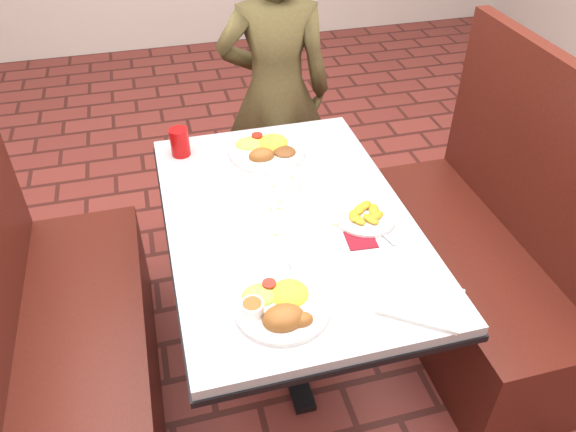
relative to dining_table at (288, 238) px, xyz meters
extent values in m
plane|color=maroon|center=(0.00, 0.00, -0.65)|extent=(7.00, 7.00, 0.00)
cube|color=#A5A7A9|center=(0.00, 0.00, 0.08)|extent=(0.80, 1.20, 0.03)
cube|color=black|center=(0.00, 0.00, 0.05)|extent=(0.81, 1.21, 0.02)
cylinder|color=black|center=(0.00, 0.00, -0.30)|extent=(0.10, 0.10, 0.69)
cube|color=black|center=(0.00, 0.00, -0.64)|extent=(0.55, 0.08, 0.03)
cube|color=black|center=(0.00, 0.00, -0.64)|extent=(0.08, 0.55, 0.03)
cube|color=#4C1911|center=(-0.75, 0.00, -0.43)|extent=(0.45, 1.20, 0.45)
cube|color=#4C1911|center=(0.75, 0.00, -0.43)|extent=(0.45, 1.20, 0.45)
cube|color=#4C1911|center=(0.97, 0.00, 0.05)|extent=(0.06, 1.20, 0.95)
imported|color=brown|center=(0.19, 0.93, 0.07)|extent=(0.58, 0.43, 1.46)
cylinder|color=white|center=(-0.12, -0.39, 0.10)|extent=(0.27, 0.27, 0.02)
ellipsoid|color=yellow|center=(-0.09, -0.36, 0.14)|extent=(0.11, 0.11, 0.05)
ellipsoid|color=#8FBB4A|center=(-0.17, -0.34, 0.13)|extent=(0.11, 0.09, 0.04)
cylinder|color=red|center=(-0.14, -0.32, 0.13)|extent=(0.04, 0.04, 0.01)
ellipsoid|color=#925725|center=(-0.13, -0.45, 0.15)|extent=(0.12, 0.09, 0.07)
ellipsoid|color=#925725|center=(-0.09, -0.46, 0.13)|extent=(0.07, 0.05, 0.04)
cylinder|color=white|center=(-0.21, -0.40, 0.13)|extent=(0.06, 0.06, 0.04)
cylinder|color=brown|center=(-0.21, -0.40, 0.15)|extent=(0.05, 0.05, 0.01)
cylinder|color=white|center=(0.02, 0.40, 0.10)|extent=(0.30, 0.30, 0.02)
ellipsoid|color=yellow|center=(0.05, 0.44, 0.14)|extent=(0.12, 0.12, 0.05)
ellipsoid|color=#8FBB4A|center=(-0.03, 0.46, 0.13)|extent=(0.12, 0.10, 0.04)
cylinder|color=red|center=(0.00, 0.48, 0.14)|extent=(0.04, 0.04, 0.01)
ellipsoid|color=brown|center=(0.08, 0.36, 0.13)|extent=(0.09, 0.09, 0.03)
ellipsoid|color=#925725|center=(-0.01, 0.35, 0.14)|extent=(0.10, 0.08, 0.06)
cylinder|color=white|center=(0.24, -0.08, 0.10)|extent=(0.20, 0.20, 0.01)
cube|color=maroon|center=(0.19, -0.18, 0.10)|extent=(0.10, 0.10, 0.00)
cube|color=silver|center=(0.27, -0.16, 0.10)|extent=(0.05, 0.14, 0.00)
cylinder|color=#B60C0C|center=(-0.30, 0.48, 0.15)|extent=(0.07, 0.07, 0.11)
cube|color=white|center=(0.26, -0.47, 0.10)|extent=(0.28, 0.26, 0.01)
cube|color=#B9B9BD|center=(-0.06, -0.31, 0.11)|extent=(0.02, 0.17, 0.00)
cube|color=silver|center=(-0.13, -0.35, 0.11)|extent=(0.02, 0.15, 0.00)
camera|label=1|loc=(-0.38, -1.42, 1.27)|focal=35.00mm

